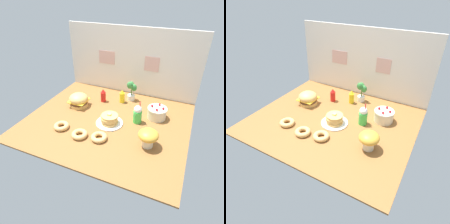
% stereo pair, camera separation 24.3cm
% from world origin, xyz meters
% --- Properties ---
extents(ground_plane, '(2.04, 1.74, 0.02)m').
position_xyz_m(ground_plane, '(0.00, 0.00, -0.01)').
color(ground_plane, brown).
extents(back_wall, '(2.04, 0.04, 1.00)m').
position_xyz_m(back_wall, '(-0.00, 0.87, 0.50)').
color(back_wall, silver).
rests_on(back_wall, ground_plane).
extents(burger, '(0.26, 0.26, 0.19)m').
position_xyz_m(burger, '(-0.52, 0.17, 0.09)').
color(burger, '#DBA859').
rests_on(burger, ground_plane).
extents(pancake_stack, '(0.34, 0.34, 0.15)m').
position_xyz_m(pancake_stack, '(0.06, -0.06, 0.06)').
color(pancake_stack, white).
rests_on(pancake_stack, ground_plane).
extents(layer_cake, '(0.25, 0.25, 0.18)m').
position_xyz_m(layer_cake, '(0.57, 0.30, 0.08)').
color(layer_cake, beige).
rests_on(layer_cake, ground_plane).
extents(ketchup_bottle, '(0.08, 0.08, 0.20)m').
position_xyz_m(ketchup_bottle, '(-0.26, 0.42, 0.09)').
color(ketchup_bottle, red).
rests_on(ketchup_bottle, ground_plane).
extents(mustard_bottle, '(0.08, 0.08, 0.20)m').
position_xyz_m(mustard_bottle, '(0.01, 0.51, 0.09)').
color(mustard_bottle, yellow).
rests_on(mustard_bottle, ground_plane).
extents(cream_soda_cup, '(0.11, 0.11, 0.30)m').
position_xyz_m(cream_soda_cup, '(0.37, 0.11, 0.12)').
color(cream_soda_cup, green).
rests_on(cream_soda_cup, ground_plane).
extents(donut_pink_glaze, '(0.19, 0.19, 0.06)m').
position_xyz_m(donut_pink_glaze, '(-0.44, -0.37, 0.03)').
color(donut_pink_glaze, tan).
rests_on(donut_pink_glaze, ground_plane).
extents(donut_chocolate, '(0.19, 0.19, 0.06)m').
position_xyz_m(donut_chocolate, '(-0.16, -0.42, 0.03)').
color(donut_chocolate, tan).
rests_on(donut_chocolate, ground_plane).
extents(donut_vanilla, '(0.19, 0.19, 0.06)m').
position_xyz_m(donut_vanilla, '(0.07, -0.38, 0.03)').
color(donut_vanilla, tan).
rests_on(donut_vanilla, ground_plane).
extents(potted_plant, '(0.14, 0.12, 0.30)m').
position_xyz_m(potted_plant, '(0.11, 0.63, 0.16)').
color(potted_plant, white).
rests_on(potted_plant, ground_plane).
extents(mushroom_stool, '(0.22, 0.22, 0.21)m').
position_xyz_m(mushroom_stool, '(0.60, -0.27, 0.13)').
color(mushroom_stool, beige).
rests_on(mushroom_stool, ground_plane).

